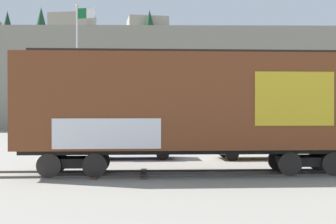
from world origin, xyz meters
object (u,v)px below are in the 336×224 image
(flagpole, at_px, (80,61))
(parked_car_tan, at_px, (256,143))
(freight_car, at_px, (192,104))
(parked_car_blue, at_px, (129,142))

(flagpole, relative_size, parked_car_tan, 2.10)
(freight_car, relative_size, flagpole, 1.42)
(flagpole, xyz_separation_m, parked_car_blue, (3.76, -6.59, -4.90))
(freight_car, bearing_deg, flagpole, 118.78)
(freight_car, distance_m, flagpole, 14.09)
(flagpole, bearing_deg, parked_car_blue, -60.25)
(parked_car_blue, bearing_deg, freight_car, -62.41)
(freight_car, height_order, parked_car_blue, freight_car)
(flagpole, height_order, parked_car_tan, flagpole)
(freight_car, relative_size, parked_car_tan, 2.99)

